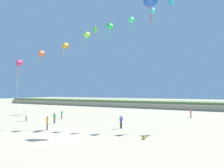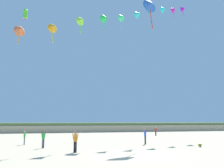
% 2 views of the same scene
% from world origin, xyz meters
% --- Properties ---
extents(ground_plane, '(240.00, 240.00, 0.00)m').
position_xyz_m(ground_plane, '(0.00, 0.00, 0.00)').
color(ground_plane, tan).
extents(dune_ridge, '(120.00, 11.37, 2.19)m').
position_xyz_m(dune_ridge, '(0.00, 42.21, 1.09)').
color(dune_ridge, tan).
rests_on(dune_ridge, ground).
extents(person_near_left, '(0.21, 0.54, 1.53)m').
position_xyz_m(person_near_left, '(-8.38, 10.29, 0.89)').
color(person_near_left, '#474C56').
rests_on(person_near_left, ground).
extents(person_near_right, '(0.44, 0.47, 1.63)m').
position_xyz_m(person_near_right, '(-6.35, 6.35, 0.94)').
color(person_near_right, '#474C56').
rests_on(person_near_right, ground).
extents(person_far_left, '(0.52, 0.46, 1.74)m').
position_xyz_m(person_far_left, '(-3.76, 2.37, 1.01)').
color(person_far_left, black).
rests_on(person_far_left, ground).
extents(person_far_right, '(0.33, 0.49, 1.50)m').
position_xyz_m(person_far_right, '(12.85, 21.97, 0.87)').
color(person_far_right, '#282D4C').
rests_on(person_far_right, ground).
extents(person_far_center, '(0.44, 0.53, 1.74)m').
position_xyz_m(person_far_center, '(4.57, 7.33, 1.01)').
color(person_far_center, black).
rests_on(person_far_center, ground).
extents(kite_banner_string, '(33.78, 20.11, 26.15)m').
position_xyz_m(kite_banner_string, '(3.95, 13.25, 17.66)').
color(kite_banner_string, '#D72F6D').
extents(large_kite_low_lead, '(2.34, 1.50, 4.85)m').
position_xyz_m(large_kite_low_lead, '(7.70, 11.65, 19.18)').
color(large_kite_low_lead, blue).
extents(large_kite_mid_trail, '(1.19, 1.21, 2.21)m').
position_xyz_m(large_kite_mid_trail, '(-10.68, 25.50, 21.76)').
color(large_kite_mid_trail, '#51DE2E').
extents(beach_ball, '(0.36, 0.36, 0.36)m').
position_xyz_m(beach_ball, '(8.78, 3.42, 0.18)').
color(beach_ball, orange).
rests_on(beach_ball, ground).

